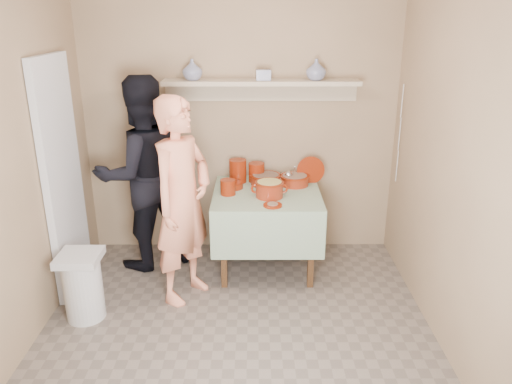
{
  "coord_description": "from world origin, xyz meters",
  "views": [
    {
      "loc": [
        0.14,
        -2.99,
        2.31
      ],
      "look_at": [
        0.15,
        0.75,
        0.95
      ],
      "focal_mm": 35.0,
      "sensor_mm": 36.0,
      "label": 1
    }
  ],
  "objects_px": {
    "person_cook": "(182,201)",
    "serving_table": "(267,204)",
    "cazuela_rice": "(269,188)",
    "person_helper": "(142,174)",
    "trash_bin": "(83,286)"
  },
  "relations": [
    {
      "from": "person_cook",
      "to": "serving_table",
      "type": "distance_m",
      "value": 0.89
    },
    {
      "from": "person_cook",
      "to": "cazuela_rice",
      "type": "distance_m",
      "value": 0.8
    },
    {
      "from": "person_cook",
      "to": "person_helper",
      "type": "xyz_separation_m",
      "value": [
        -0.45,
        0.59,
        0.04
      ]
    },
    {
      "from": "person_helper",
      "to": "trash_bin",
      "type": "xyz_separation_m",
      "value": [
        -0.32,
        -0.93,
        -0.62
      ]
    },
    {
      "from": "person_helper",
      "to": "cazuela_rice",
      "type": "distance_m",
      "value": 1.18
    },
    {
      "from": "person_cook",
      "to": "cazuela_rice",
      "type": "bearing_deg",
      "value": -32.3
    },
    {
      "from": "person_cook",
      "to": "serving_table",
      "type": "height_order",
      "value": "person_cook"
    },
    {
      "from": "trash_bin",
      "to": "person_helper",
      "type": "bearing_deg",
      "value": 71.22
    },
    {
      "from": "person_cook",
      "to": "serving_table",
      "type": "xyz_separation_m",
      "value": [
        0.7,
        0.5,
        -0.22
      ]
    },
    {
      "from": "cazuela_rice",
      "to": "trash_bin",
      "type": "bearing_deg",
      "value": -154.37
    },
    {
      "from": "person_helper",
      "to": "cazuela_rice",
      "type": "relative_size",
      "value": 5.45
    },
    {
      "from": "cazuela_rice",
      "to": "trash_bin",
      "type": "xyz_separation_m",
      "value": [
        -1.48,
        -0.71,
        -0.56
      ]
    },
    {
      "from": "person_cook",
      "to": "person_helper",
      "type": "height_order",
      "value": "person_helper"
    },
    {
      "from": "person_helper",
      "to": "serving_table",
      "type": "relative_size",
      "value": 1.85
    },
    {
      "from": "person_cook",
      "to": "trash_bin",
      "type": "bearing_deg",
      "value": 144.82
    }
  ]
}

